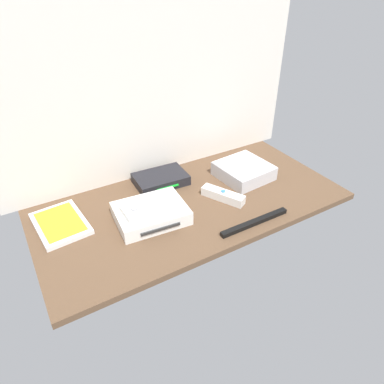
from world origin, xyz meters
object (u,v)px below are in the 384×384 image
object	(u,v)px
network_router	(161,179)
sensor_bar	(255,222)
remote_classic_pad	(147,208)
remote_wand	(223,195)
mini_computer	(244,171)
game_console	(151,213)
game_case	(60,223)

from	to	relation	value
network_router	sensor_bar	bearing A→B (deg)	-64.93
network_router	remote_classic_pad	bearing A→B (deg)	-123.18
remote_wand	mini_computer	bearing A→B (deg)	1.74
game_console	network_router	distance (cm)	20.60
remote_wand	remote_classic_pad	bearing A→B (deg)	149.79
mini_computer	sensor_bar	world-z (taller)	mini_computer
mini_computer	remote_classic_pad	world-z (taller)	remote_classic_pad
network_router	sensor_bar	world-z (taller)	network_router
game_console	sensor_bar	world-z (taller)	game_console
game_case	mini_computer	bearing A→B (deg)	-9.62
mini_computer	network_router	size ratio (longest dim) A/B	0.98
network_router	remote_wand	size ratio (longest dim) A/B	1.26
game_case	remote_wand	size ratio (longest dim) A/B	1.35
mini_computer	remote_wand	bearing A→B (deg)	-151.45
game_case	remote_classic_pad	world-z (taller)	remote_classic_pad
game_case	sensor_bar	bearing A→B (deg)	-34.61
remote_wand	remote_classic_pad	size ratio (longest dim) A/B	1.03
network_router	remote_classic_pad	size ratio (longest dim) A/B	1.29
game_console	remote_classic_pad	size ratio (longest dim) A/B	1.55
remote_classic_pad	game_console	bearing A→B (deg)	29.93
game_case	sensor_bar	size ratio (longest dim) A/B	0.84
remote_classic_pad	sensor_bar	xyz separation A→B (cm)	(27.16, -17.16, -4.71)
network_router	remote_classic_pad	distance (cm)	22.39
remote_classic_pad	sensor_bar	size ratio (longest dim) A/B	0.60
game_console	network_router	world-z (taller)	game_console
game_console	sensor_bar	bearing A→B (deg)	-29.81
game_console	mini_computer	size ratio (longest dim) A/B	1.22
network_router	remote_wand	xyz separation A→B (cm)	(13.31, -19.36, -0.19)
mini_computer	remote_classic_pad	size ratio (longest dim) A/B	1.27
remote_wand	game_case	bearing A→B (deg)	138.11
network_router	sensor_bar	size ratio (longest dim) A/B	0.78
network_router	mini_computer	bearing A→B (deg)	-19.28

